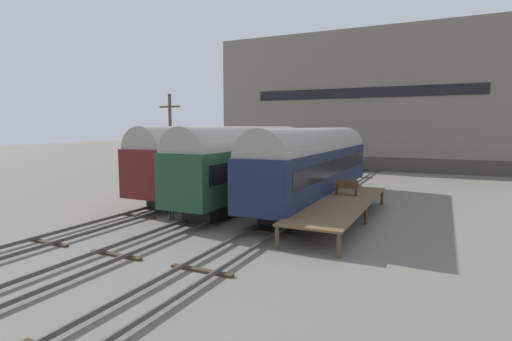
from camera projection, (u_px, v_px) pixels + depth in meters
ground_plane at (225, 213)px, 24.51m from camera, size 200.00×200.00×0.00m
track_left at (169, 205)px, 26.28m from camera, size 2.60×60.00×0.26m
track_middle at (225, 211)px, 24.50m from camera, size 2.60×60.00×0.26m
track_right at (288, 218)px, 22.72m from camera, size 2.60×60.00×0.26m
train_car_navy at (315, 161)px, 26.91m from camera, size 3.08×18.64×5.23m
train_car_green at (247, 160)px, 27.00m from camera, size 2.94×15.65×5.32m
train_car_maroon at (212, 156)px, 30.87m from camera, size 2.93×16.76×5.33m
station_platform at (342, 204)px, 22.21m from camera, size 3.01×12.62×1.12m
bench at (347, 187)px, 24.58m from camera, size 1.40×0.40×0.91m
person_worker at (171, 201)px, 22.62m from camera, size 0.32×0.32×1.82m
utility_pole at (171, 144)px, 29.99m from camera, size 1.80×0.24×7.70m
warehouse_building at (370, 103)px, 52.83m from camera, size 37.99×11.60×16.95m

